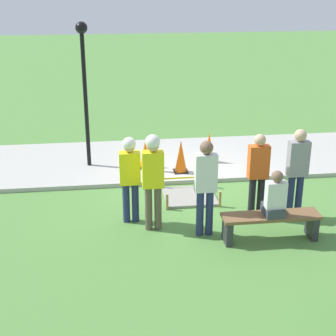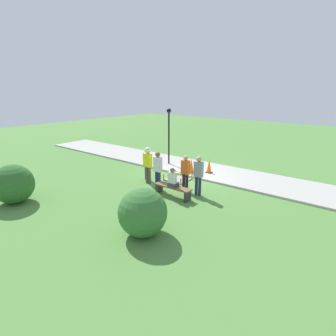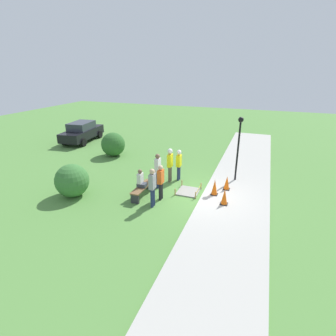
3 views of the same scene
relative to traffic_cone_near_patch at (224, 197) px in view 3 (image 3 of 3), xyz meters
name	(u,v)px [view 3 (image 3 of 3)]	position (x,y,z in m)	size (l,w,h in m)	color
ground_plane	(202,196)	(0.59, 1.16, -0.48)	(60.00, 60.00, 0.00)	#51843D
sidewalk	(234,201)	(0.59, -0.42, -0.43)	(28.00, 3.16, 0.10)	#ADAAA3
wet_concrete_patch	(188,191)	(0.81, 1.93, -0.44)	(1.18, 1.10, 0.35)	gray
traffic_cone_near_patch	(224,197)	(0.00, 0.00, 0.00)	(0.34, 0.34, 0.77)	black
traffic_cone_far_patch	(215,187)	(0.81, 0.61, 0.02)	(0.34, 0.34, 0.80)	black
traffic_cone_sidewalk_edge	(227,183)	(1.63, 0.13, -0.02)	(0.34, 0.34, 0.72)	black
park_bench	(142,189)	(-0.36, 3.96, -0.12)	(1.82, 0.44, 0.52)	#2D2D33
person_seated_on_bench	(141,180)	(-0.39, 4.01, 0.38)	(0.36, 0.44, 0.89)	#383D47
worker_supervisor	(179,162)	(2.15, 2.89, 0.57)	(0.40, 0.25, 1.76)	navy
worker_assistant	(170,162)	(1.74, 3.27, 0.69)	(0.40, 0.28, 1.92)	brown
bystander_in_orange_shirt	(161,180)	(-0.37, 2.97, 0.51)	(0.40, 0.23, 1.75)	black
bystander_in_gray_shirt	(158,169)	(0.81, 3.61, 0.59)	(0.40, 0.25, 1.87)	navy
bystander_in_white_shirt	(152,185)	(-1.14, 3.06, 0.58)	(0.40, 0.24, 1.84)	navy
lamppost_near	(239,139)	(3.03, -0.14, 1.95)	(0.28, 0.28, 3.50)	black
parked_car_black	(82,132)	(7.11, 13.16, 0.36)	(4.61, 2.35, 1.65)	black
shrub_rounded_near	(113,144)	(4.62, 8.61, 0.36)	(1.68, 1.68, 1.68)	#2D6028
shrub_rounded_mid	(72,181)	(-1.53, 7.17, 0.34)	(1.64, 1.64, 1.64)	#387033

